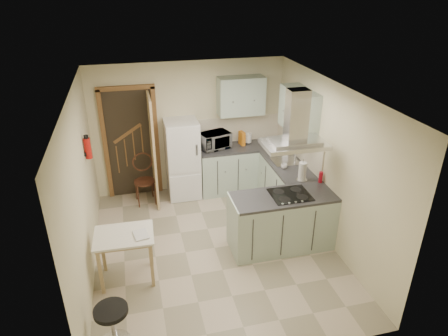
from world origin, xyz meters
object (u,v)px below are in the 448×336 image
object	(u,v)px
peninsula	(282,221)
microwave	(215,140)
bentwood_chair	(145,182)
drop_leaf_table	(127,257)
stool	(113,326)
extractor_hood	(294,144)
fridge	(183,159)

from	to	relation	value
peninsula	microwave	world-z (taller)	microwave
peninsula	bentwood_chair	size ratio (longest dim) A/B	1.80
bentwood_chair	microwave	world-z (taller)	microwave
drop_leaf_table	microwave	bearing A→B (deg)	53.79
stool	microwave	xyz separation A→B (m)	(1.93, 3.29, 0.79)
extractor_hood	microwave	xyz separation A→B (m)	(-0.70, 2.02, -0.67)
peninsula	stool	bearing A→B (deg)	-153.26
bentwood_chair	microwave	xyz separation A→B (m)	(1.36, 0.15, 0.62)
peninsula	stool	world-z (taller)	peninsula
fridge	peninsula	size ratio (longest dim) A/B	0.97
extractor_hood	stool	bearing A→B (deg)	-154.14
fridge	peninsula	xyz separation A→B (m)	(1.22, -1.98, -0.30)
fridge	bentwood_chair	xyz separation A→B (m)	(-0.74, -0.12, -0.32)
drop_leaf_table	bentwood_chair	size ratio (longest dim) A/B	0.91
bentwood_chair	microwave	bearing A→B (deg)	1.25
peninsula	extractor_hood	bearing A→B (deg)	0.00
drop_leaf_table	bentwood_chair	xyz separation A→B (m)	(0.38, 2.06, 0.06)
microwave	bentwood_chair	bearing A→B (deg)	169.11
peninsula	extractor_hood	distance (m)	1.27
extractor_hood	microwave	world-z (taller)	extractor_hood
peninsula	bentwood_chair	world-z (taller)	peninsula
extractor_hood	drop_leaf_table	size ratio (longest dim) A/B	1.15
fridge	bentwood_chair	world-z (taller)	fridge
peninsula	bentwood_chair	xyz separation A→B (m)	(-1.96, 1.86, -0.02)
peninsula	bentwood_chair	bearing A→B (deg)	136.49
drop_leaf_table	microwave	xyz separation A→B (m)	(1.75, 2.21, 0.69)
peninsula	fridge	bearing A→B (deg)	121.74
fridge	drop_leaf_table	bearing A→B (deg)	-117.26
drop_leaf_table	extractor_hood	bearing A→B (deg)	6.62
peninsula	microwave	distance (m)	2.19
stool	microwave	world-z (taller)	microwave
fridge	stool	world-z (taller)	fridge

